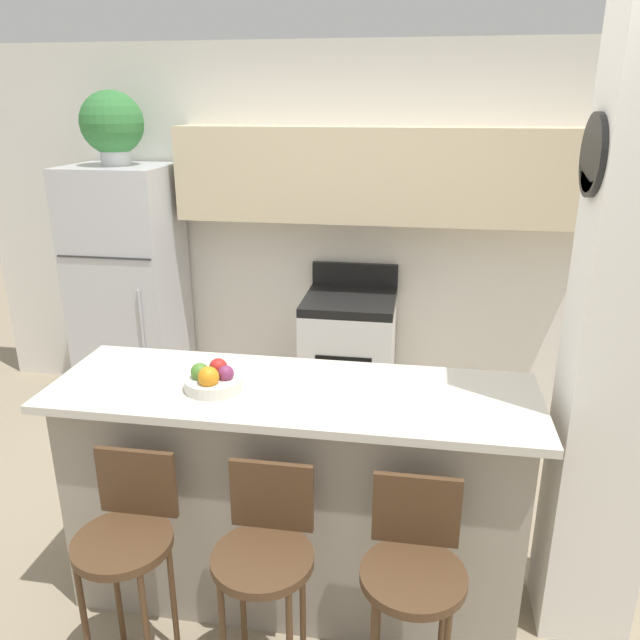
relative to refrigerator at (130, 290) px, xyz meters
The scene contains 11 objects.
ground_plane 2.48m from the refrigerator, 48.01° to the right, with size 14.00×14.00×0.00m, color gray.
wall_back 1.77m from the refrigerator, 10.05° to the left, with size 5.60×0.38×2.55m.
pillar_right 3.30m from the refrigerator, 30.80° to the right, with size 0.38×0.32×2.55m.
counter_bar 2.35m from the refrigerator, 48.01° to the right, with size 2.03×0.65×1.04m.
refrigerator is the anchor object (origin of this frame).
stove_range 1.65m from the refrigerator, ahead, with size 0.61×0.65×1.07m.
bar_stool_left 2.47m from the refrigerator, 65.34° to the right, with size 0.37×0.37×0.92m.
bar_stool_mid 2.73m from the refrigerator, 55.10° to the right, with size 0.37×0.37×0.92m.
bar_stool_right 3.06m from the refrigerator, 46.89° to the right, with size 0.37×0.37×0.92m.
potted_plant_on_fridge 1.14m from the refrigerator, 119.32° to the left, with size 0.41×0.41×0.48m.
fruit_bowl 2.18m from the refrigerator, 55.29° to the right, with size 0.24×0.24×0.12m.
Camera 1 is at (0.50, -2.29, 2.16)m, focal length 35.00 mm.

